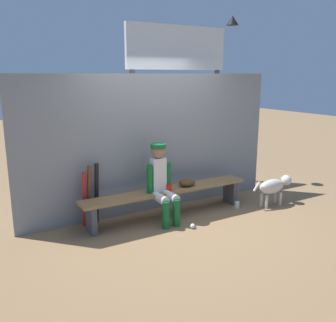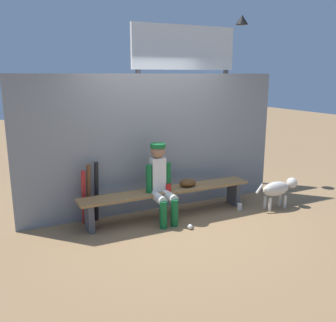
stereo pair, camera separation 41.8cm
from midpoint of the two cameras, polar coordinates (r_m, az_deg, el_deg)
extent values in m
plane|color=olive|center=(5.88, 2.06, -8.54)|extent=(30.00, 30.00, 0.00)
cube|color=gray|center=(5.93, 0.29, 2.69)|extent=(4.42, 0.03, 2.19)
cube|color=olive|center=(5.73, 2.10, -4.60)|extent=(2.79, 0.36, 0.04)
cube|color=#4C4C51|center=(5.37, -9.86, -8.56)|extent=(0.08, 0.29, 0.40)
cube|color=#4C4C51|center=(6.45, 11.92, -4.91)|extent=(0.08, 0.29, 0.40)
cube|color=silver|center=(5.58, 0.58, -2.11)|extent=(0.22, 0.13, 0.52)
sphere|color=#9E7051|center=(5.49, 0.59, 1.60)|extent=(0.22, 0.22, 0.22)
cylinder|color=#14662D|center=(5.48, 0.59, 2.39)|extent=(0.23, 0.23, 0.06)
cylinder|color=silver|center=(5.47, 0.62, -5.71)|extent=(0.13, 0.38, 0.13)
cylinder|color=#14662D|center=(5.38, 1.52, -8.34)|extent=(0.11, 0.11, 0.40)
cylinder|color=#14662D|center=(5.51, -0.82, -2.85)|extent=(0.09, 0.09, 0.44)
cylinder|color=silver|center=(5.55, 2.29, -5.44)|extent=(0.13, 0.38, 0.13)
cylinder|color=#14662D|center=(5.46, 3.22, -8.03)|extent=(0.11, 0.11, 0.40)
cylinder|color=#14662D|center=(5.65, 2.13, -2.46)|extent=(0.09, 0.09, 0.44)
ellipsoid|color=#593819|center=(5.87, 5.11, -3.39)|extent=(0.28, 0.20, 0.12)
cylinder|color=black|center=(5.61, -8.90, -4.74)|extent=(0.09, 0.15, 0.93)
cylinder|color=brown|center=(5.53, -10.03, -5.09)|extent=(0.09, 0.17, 0.92)
cylinder|color=#B22323|center=(5.52, -10.76, -5.58)|extent=(0.07, 0.18, 0.84)
sphere|color=white|center=(5.42, 5.68, -10.10)|extent=(0.07, 0.07, 0.07)
cylinder|color=silver|center=(6.27, 12.89, -6.91)|extent=(0.08, 0.08, 0.11)
cylinder|color=red|center=(5.63, 2.21, -4.13)|extent=(0.08, 0.08, 0.11)
cylinder|color=#3F3F42|center=(6.83, -2.73, 4.39)|extent=(0.10, 0.10, 2.26)
cylinder|color=#3F3F42|center=(7.75, 10.15, 5.25)|extent=(0.10, 0.10, 2.26)
cube|color=white|center=(7.19, 4.32, 17.06)|extent=(2.11, 0.08, 0.80)
cone|color=black|center=(7.83, 12.97, 20.51)|extent=(0.24, 0.24, 0.18)
ellipsoid|color=beige|center=(6.41, 18.13, -4.13)|extent=(0.52, 0.20, 0.24)
sphere|color=beige|center=(6.63, 20.30, -3.19)|extent=(0.18, 0.18, 0.18)
cylinder|color=beige|center=(6.17, 15.87, -4.15)|extent=(0.15, 0.04, 0.16)
cylinder|color=beige|center=(6.63, 18.64, -5.69)|extent=(0.05, 0.05, 0.22)
cylinder|color=beige|center=(6.55, 19.37, -5.98)|extent=(0.05, 0.05, 0.22)
cylinder|color=beige|center=(6.41, 16.57, -6.17)|extent=(0.05, 0.05, 0.22)
cylinder|color=beige|center=(6.33, 17.30, -6.47)|extent=(0.05, 0.05, 0.22)
camera|label=1|loc=(0.21, -87.86, 0.50)|focal=39.50mm
camera|label=2|loc=(0.21, 92.14, -0.50)|focal=39.50mm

